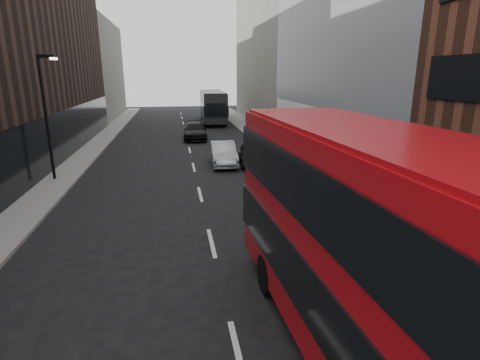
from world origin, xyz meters
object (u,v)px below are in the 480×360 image
red_bus (403,267)px  grey_bus (213,106)px  car_b (223,153)px  car_c (195,131)px  car_a (252,154)px  street_lamp (47,110)px

red_bus → grey_bus: 43.87m
red_bus → car_b: bearing=89.5°
grey_bus → car_c: size_ratio=2.30×
red_bus → car_c: size_ratio=2.37×
car_b → car_c: (-1.30, 10.95, -0.00)m
car_a → car_b: bearing=170.7°
street_lamp → grey_bus: 29.05m
street_lamp → car_b: (10.32, 2.52, -3.40)m
street_lamp → car_a: (12.28, 2.00, -3.43)m
grey_bus → car_a: grey_bus is taller
red_bus → car_b: 20.16m
red_bus → car_c: bearing=91.2°
grey_bus → car_a: 24.36m
grey_bus → car_c: (-3.09, -12.86, -1.34)m
grey_bus → street_lamp: bearing=-112.7°
red_bus → car_a: (1.36, 19.52, -2.09)m
car_c → street_lamp: bearing=-120.9°
street_lamp → car_a: street_lamp is taller
grey_bus → car_b: bearing=-92.3°
red_bus → car_a: 19.68m
street_lamp → car_b: size_ratio=1.47×
car_a → car_c: bearing=111.4°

